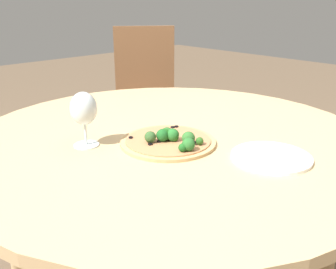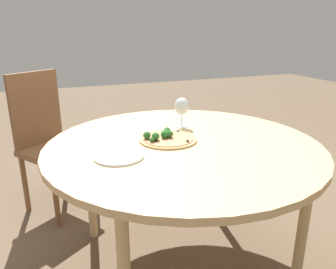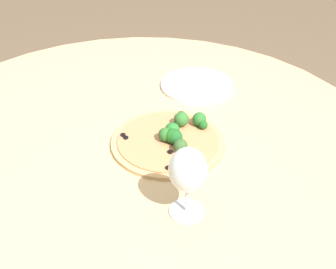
{
  "view_description": "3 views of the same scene",
  "coord_description": "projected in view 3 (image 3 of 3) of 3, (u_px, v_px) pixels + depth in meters",
  "views": [
    {
      "loc": [
        0.82,
        0.86,
        1.15
      ],
      "look_at": [
        0.07,
        0.06,
        0.75
      ],
      "focal_mm": 40.0,
      "sensor_mm": 36.0,
      "label": 1
    },
    {
      "loc": [
        -1.42,
        0.64,
        1.27
      ],
      "look_at": [
        0.07,
        0.06,
        0.75
      ],
      "focal_mm": 35.0,
      "sensor_mm": 36.0,
      "label": 2
    },
    {
      "loc": [
        0.72,
        -0.69,
        1.46
      ],
      "look_at": [
        0.07,
        0.06,
        0.75
      ],
      "focal_mm": 50.0,
      "sensor_mm": 36.0,
      "label": 3
    }
  ],
  "objects": [
    {
      "name": "wine_glass",
      "position": [
        188.0,
        172.0,
        0.97
      ],
      "size": [
        0.08,
        0.08,
        0.17
      ],
      "color": "silver",
      "rests_on": "dining_table"
    },
    {
      "name": "dining_table",
      "position": [
        136.0,
        159.0,
        1.27
      ],
      "size": [
        1.37,
        1.37,
        0.72
      ],
      "color": "tan",
      "rests_on": "ground_plane"
    },
    {
      "name": "plate_near",
      "position": [
        197.0,
        85.0,
        1.48
      ],
      "size": [
        0.23,
        0.23,
        0.01
      ],
      "color": "white",
      "rests_on": "dining_table"
    },
    {
      "name": "pizza",
      "position": [
        171.0,
        138.0,
        1.23
      ],
      "size": [
        0.3,
        0.3,
        0.05
      ],
      "color": "tan",
      "rests_on": "dining_table"
    }
  ]
}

